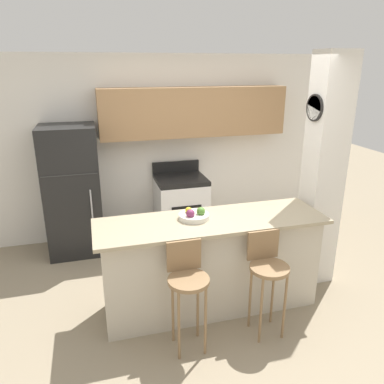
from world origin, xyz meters
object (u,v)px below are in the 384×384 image
Objects in this scene: bar_stool_left at (187,281)px; trash_bin at (121,239)px; bar_stool_right at (267,269)px; fruit_bowl at (194,215)px; refrigerator at (73,191)px; stove_range at (181,207)px.

bar_stool_left is 2.59× the size of trash_bin.
fruit_bowl is (-0.53, 0.55, 0.36)m from bar_stool_right.
refrigerator reaches higher than bar_stool_right.
bar_stool_left is at bearing 180.00° from bar_stool_right.
trash_bin is at bearing 101.65° from bar_stool_left.
stove_range is at bearing 14.98° from trash_bin.
fruit_bowl is at bearing 134.03° from bar_stool_right.
stove_range is 2.21m from bar_stool_right.
refrigerator is 2.38m from bar_stool_left.
refrigerator reaches higher than stove_range.
refrigerator is 1.73× the size of bar_stool_right.
refrigerator is 2.01m from fruit_bowl.
stove_range is 1.74m from fruit_bowl.
fruit_bowl reaches higher than stove_range.
stove_range reaches higher than trash_bin.
trash_bin is at bearing 120.59° from bar_stool_right.
refrigerator is at bearing 126.25° from fruit_bowl.
fruit_bowl is (-0.27, -1.63, 0.56)m from stove_range.
stove_range is at bearing 96.94° from bar_stool_right.
trash_bin is at bearing 113.85° from fruit_bowl.
trash_bin is (-0.62, 1.39, -0.83)m from fruit_bowl.
fruit_bowl is at bearing -66.15° from trash_bin.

